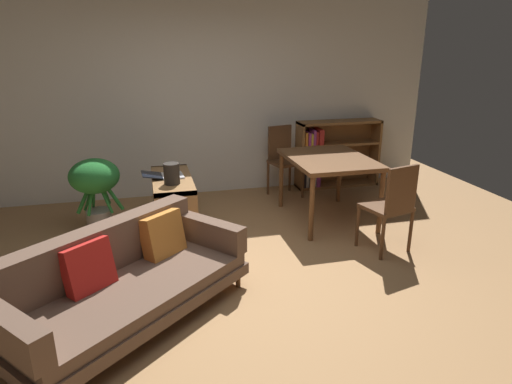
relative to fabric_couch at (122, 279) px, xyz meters
name	(u,v)px	position (x,y,z in m)	size (l,w,h in m)	color
ground_plane	(239,282)	(0.98, 0.28, -0.33)	(8.16, 8.16, 0.00)	#A87A4C
back_wall_panel	(197,98)	(0.98, 2.98, 1.02)	(6.80, 0.10, 2.70)	silver
fabric_couch	(122,279)	(0.00, 0.00, 0.00)	(2.02, 1.90, 0.70)	brown
media_console	(174,205)	(0.51, 1.61, -0.01)	(0.43, 1.10, 0.64)	olive
open_laptop	(165,175)	(0.44, 1.67, 0.33)	(0.47, 0.31, 0.06)	silver
desk_speaker	(172,174)	(0.50, 1.39, 0.42)	(0.17, 0.17, 0.22)	#2D2823
potted_floor_plant	(95,183)	(-0.33, 1.82, 0.25)	(0.56, 0.55, 0.85)	#9E9389
dining_table	(329,164)	(2.34, 1.53, 0.37)	(0.92, 1.21, 0.78)	brown
dining_chair_near	(392,204)	(2.61, 0.53, 0.20)	(0.51, 0.50, 0.94)	#56351E
dining_chair_far	(283,157)	(2.10, 2.55, 0.22)	(0.47, 0.47, 0.97)	#56351E
bookshelf	(331,154)	(2.93, 2.80, 0.16)	(1.24, 0.32, 0.98)	brown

